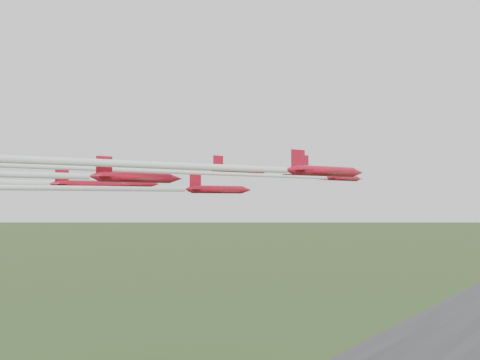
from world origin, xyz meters
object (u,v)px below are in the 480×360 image
Objects in this scene: jet_row2_left at (178,168)px; jet_row3_left at (35,182)px; jet_row2_right at (243,169)px; jet_row3_mid at (120,189)px; jet_row3_right at (177,166)px; jet_lead at (271,176)px.

jet_row3_left is at bearing -132.52° from jet_row2_left.
jet_row2_right is 0.92× the size of jet_row3_mid.
jet_row2_right reaches higher than jet_row3_mid.
jet_row3_mid is at bearing -60.54° from jet_row2_left.
jet_row2_right is 0.82× the size of jet_row3_right.
jet_row2_left is 0.98× the size of jet_row2_right.
jet_lead is at bearing 126.73° from jet_row3_right.
jet_row3_mid is (23.02, -2.39, -1.29)m from jet_row3_left.
jet_lead is 1.02× the size of jet_row3_left.
jet_row3_left is 0.92× the size of jet_row3_right.
jet_row2_left is 22.63m from jet_row3_left.
jet_row3_right is (42.19, -12.07, 0.47)m from jet_row3_left.
jet_row3_left is 1.04× the size of jet_row3_mid.
jet_row3_left is (-30.67, -20.46, -0.94)m from jet_lead.
jet_row2_left is 16.07m from jet_row3_mid.
jet_row2_left is 0.90× the size of jet_row3_mid.
jet_row3_mid is (-14.17, -7.00, -2.35)m from jet_row2_right.
jet_row2_right is (18.57, -8.08, -1.04)m from jet_row2_left.
jet_row2_left is at bearing 121.25° from jet_row3_mid.
jet_row2_right is 0.89× the size of jet_row3_left.
jet_row2_right is at bearing 41.27° from jet_row3_mid.
jet_row2_left reaches higher than jet_row3_mid.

